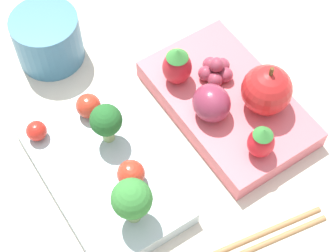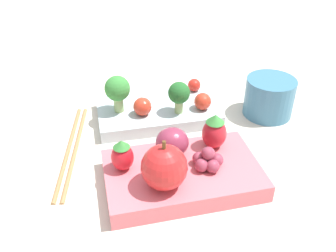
{
  "view_description": "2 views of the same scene",
  "coord_description": "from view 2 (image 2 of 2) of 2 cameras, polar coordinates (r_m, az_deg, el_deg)",
  "views": [
    {
      "loc": [
        -0.26,
        0.15,
        0.51
      ],
      "look_at": [
        0.0,
        -0.0,
        0.03
      ],
      "focal_mm": 60.0,
      "sensor_mm": 36.0,
      "label": 1
    },
    {
      "loc": [
        -0.07,
        -0.42,
        0.32
      ],
      "look_at": [
        0.0,
        -0.0,
        0.03
      ],
      "focal_mm": 40.0,
      "sensor_mm": 36.0,
      "label": 2
    }
  ],
  "objects": [
    {
      "name": "ground_plane",
      "position": [
        0.53,
        -0.38,
        -2.93
      ],
      "size": [
        4.0,
        4.0,
        0.0
      ],
      "primitive_type": "plane",
      "color": "beige"
    },
    {
      "name": "bento_box_savoury",
      "position": [
        0.59,
        -1.74,
        2.19
      ],
      "size": [
        0.19,
        0.12,
        0.02
      ],
      "color": "silver",
      "rests_on": "ground_plane"
    },
    {
      "name": "bento_box_fruit",
      "position": [
        0.47,
        2.22,
        -7.46
      ],
      "size": [
        0.2,
        0.13,
        0.02
      ],
      "color": "#DB6670",
      "rests_on": "ground_plane"
    },
    {
      "name": "broccoli_floret_0",
      "position": [
        0.55,
        1.69,
        4.91
      ],
      "size": [
        0.03,
        0.03,
        0.05
      ],
      "color": "#93B770",
      "rests_on": "bento_box_savoury"
    },
    {
      "name": "broccoli_floret_1",
      "position": [
        0.56,
        -7.71,
        5.5
      ],
      "size": [
        0.04,
        0.04,
        0.06
      ],
      "color": "#93B770",
      "rests_on": "bento_box_savoury"
    },
    {
      "name": "cherry_tomato_0",
      "position": [
        0.56,
        -3.92,
        2.97
      ],
      "size": [
        0.03,
        0.03,
        0.03
      ],
      "color": "red",
      "rests_on": "bento_box_savoury"
    },
    {
      "name": "cherry_tomato_1",
      "position": [
        0.57,
        5.3,
        3.75
      ],
      "size": [
        0.03,
        0.03,
        0.03
      ],
      "color": "red",
      "rests_on": "bento_box_savoury"
    },
    {
      "name": "cherry_tomato_2",
      "position": [
        0.62,
        4.01,
        6.25
      ],
      "size": [
        0.02,
        0.02,
        0.02
      ],
      "color": "red",
      "rests_on": "bento_box_savoury"
    },
    {
      "name": "apple",
      "position": [
        0.42,
        -0.58,
        -6.29
      ],
      "size": [
        0.05,
        0.05,
        0.06
      ],
      "color": "red",
      "rests_on": "bento_box_fruit"
    },
    {
      "name": "strawberry_0",
      "position": [
        0.48,
        7.08,
        -0.85
      ],
      "size": [
        0.03,
        0.03,
        0.05
      ],
      "color": "red",
      "rests_on": "bento_box_fruit"
    },
    {
      "name": "strawberry_1",
      "position": [
        0.45,
        -6.99,
        -4.47
      ],
      "size": [
        0.03,
        0.03,
        0.04
      ],
      "color": "red",
      "rests_on": "bento_box_fruit"
    },
    {
      "name": "plum",
      "position": [
        0.47,
        1.15,
        -2.45
      ],
      "size": [
        0.04,
        0.04,
        0.04
      ],
      "color": "#892D47",
      "rests_on": "bento_box_fruit"
    },
    {
      "name": "grape_cluster",
      "position": [
        0.46,
        6.07,
        -5.13
      ],
      "size": [
        0.04,
        0.04,
        0.03
      ],
      "color": "#93384C",
      "rests_on": "bento_box_fruit"
    },
    {
      "name": "drinking_cup",
      "position": [
        0.61,
        15.17,
        4.28
      ],
      "size": [
        0.08,
        0.08,
        0.06
      ],
      "color": "teal",
      "rests_on": "ground_plane"
    },
    {
      "name": "chopsticks_pair",
      "position": [
        0.54,
        -14.47,
        -3.27
      ],
      "size": [
        0.04,
        0.21,
        0.01
      ],
      "color": "#A37547",
      "rests_on": "ground_plane"
    }
  ]
}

